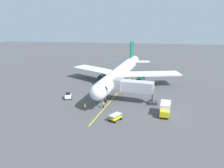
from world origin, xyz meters
TOP-DOWN VIEW (x-y plane):
  - ground_plane at (0.00, 0.00)m, footprint 220.00×220.00m
  - apron_lead_in_line at (1.82, 7.25)m, footprint 6.52×39.54m
  - airplane at (1.78, 0.97)m, footprint 34.37×40.25m
  - jet_bridge at (-1.75, 12.96)m, footprint 11.52×4.50m
  - ground_crew_marshaller at (3.70, 18.08)m, footprint 0.37×0.46m
  - ground_crew_wing_walker at (7.44, 20.09)m, footprint 0.26×0.41m
  - tug_near_nose at (13.56, 13.46)m, footprint 2.09×2.62m
  - baggage_cart_portside at (0.30, 23.75)m, footprint 2.59×2.94m
  - box_truck_starboard_side at (-9.61, 19.83)m, footprint 2.58×4.83m

SIDE VIEW (x-z plane):
  - ground_plane at x=0.00m, z-range 0.00..0.00m
  - apron_lead_in_line at x=1.82m, z-range 0.00..0.01m
  - baggage_cart_portside at x=0.30m, z-range 0.02..1.29m
  - tug_near_nose at x=13.56m, z-range -0.05..1.45m
  - ground_crew_marshaller at x=3.70m, z-range 0.03..1.74m
  - ground_crew_wing_walker at x=7.44m, z-range 0.03..1.74m
  - box_truck_starboard_side at x=-9.61m, z-range 0.08..2.70m
  - jet_bridge at x=-1.75m, z-range 1.06..6.46m
  - airplane at x=1.78m, z-range -1.75..9.75m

